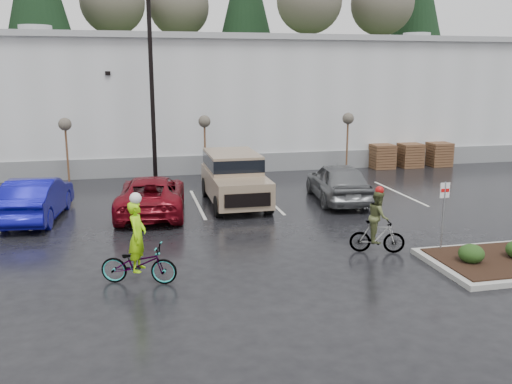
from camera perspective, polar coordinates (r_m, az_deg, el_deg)
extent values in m
plane|color=black|center=(15.31, 6.84, -7.80)|extent=(120.00, 120.00, 0.00)
cube|color=silver|center=(35.87, -4.95, 9.70)|extent=(60.00, 15.00, 7.00)
cube|color=slate|center=(28.78, -2.76, 2.99)|extent=(60.00, 0.12, 1.00)
cube|color=#999B9E|center=(35.87, -5.06, 15.37)|extent=(60.50, 15.50, 0.30)
cube|color=#24441C|center=(58.74, -8.09, 10.28)|extent=(80.00, 25.00, 6.00)
cylinder|color=black|center=(25.52, -10.90, 10.58)|extent=(0.20, 0.20, 9.00)
cylinder|color=#492A1D|center=(26.96, -19.24, 3.58)|extent=(0.10, 0.10, 2.80)
sphere|color=#454037|center=(26.78, -19.47, 6.74)|extent=(0.60, 0.60, 0.60)
cylinder|color=#492A1D|center=(27.00, -5.38, 4.24)|extent=(0.10, 0.10, 2.80)
sphere|color=#454037|center=(26.82, -5.45, 7.41)|extent=(0.60, 0.60, 0.60)
cylinder|color=#492A1D|center=(28.92, 9.56, 4.68)|extent=(0.10, 0.10, 2.80)
sphere|color=#454037|center=(28.75, 9.67, 7.64)|extent=(0.60, 0.60, 0.60)
cube|color=#492A1D|center=(30.94, 13.12, 3.68)|extent=(1.20, 1.20, 1.35)
cube|color=#492A1D|center=(31.71, 15.89, 3.74)|extent=(1.20, 1.20, 1.35)
cube|color=#492A1D|center=(32.61, 18.68, 3.79)|extent=(1.20, 1.20, 1.35)
ellipsoid|color=black|center=(16.11, 21.72, -6.05)|extent=(0.70, 0.70, 0.52)
cylinder|color=gray|center=(16.77, 19.06, -2.66)|extent=(0.05, 0.05, 2.20)
cube|color=white|center=(16.57, 19.27, 0.17)|extent=(0.30, 0.02, 0.45)
cube|color=red|center=(16.57, 19.29, 0.17)|extent=(0.26, 0.02, 0.10)
imported|color=#0C0C8A|center=(21.26, -22.11, -0.63)|extent=(2.15, 4.91, 1.57)
imported|color=maroon|center=(20.91, -10.94, -0.29)|extent=(2.91, 5.43, 1.45)
imported|color=slate|center=(22.74, 8.62, 1.08)|extent=(2.46, 4.99, 1.64)
imported|color=#3F3F44|center=(14.24, -12.24, -7.40)|extent=(2.08, 1.23, 1.03)
imported|color=#97E60C|center=(14.01, -12.38, -4.57)|extent=(0.61, 0.76, 1.80)
sphere|color=silver|center=(13.75, -12.57, -0.66)|extent=(0.30, 0.30, 0.30)
imported|color=#3F3F44|center=(16.59, 12.64, -4.62)|extent=(1.63, 0.94, 0.98)
imported|color=#4B532C|center=(16.42, 12.74, -2.52)|extent=(0.63, 0.84, 1.54)
sphere|color=#990C0C|center=(16.23, 12.88, 0.17)|extent=(0.25, 0.25, 0.25)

